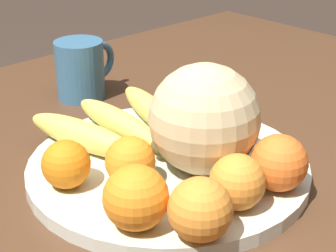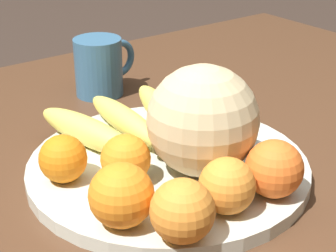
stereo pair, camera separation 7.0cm
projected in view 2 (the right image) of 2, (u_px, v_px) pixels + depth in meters
The scene contains 11 objects.
kitchen_table at pixel (156, 235), 0.74m from camera, with size 1.47×1.07×0.71m.
fruit_bowl at pixel (168, 166), 0.72m from camera, with size 0.36×0.36×0.02m.
melon at pixel (203, 120), 0.67m from camera, with size 0.14×0.14×0.14m.
banana_bunch at pixel (125, 122), 0.78m from camera, with size 0.20×0.20×0.04m.
orange_front_left at pixel (126, 160), 0.66m from camera, with size 0.06×0.06×0.06m.
orange_front_right at pixel (274, 169), 0.63m from camera, with size 0.07×0.07×0.07m.
orange_mid_center at pixel (227, 186), 0.60m from camera, with size 0.06×0.06×0.06m.
orange_back_left at pixel (121, 195), 0.58m from camera, with size 0.07×0.07×0.07m.
orange_back_right at pixel (182, 211), 0.56m from camera, with size 0.07×0.07×0.07m.
orange_top_small at pixel (63, 159), 0.66m from camera, with size 0.06×0.06×0.06m.
ceramic_mug at pixel (100, 66), 0.95m from camera, with size 0.12×0.08×0.10m.
Camera 2 is at (-0.35, -0.50, 1.07)m, focal length 60.00 mm.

